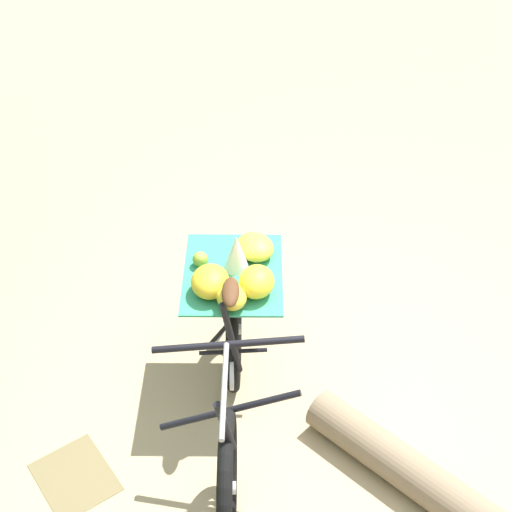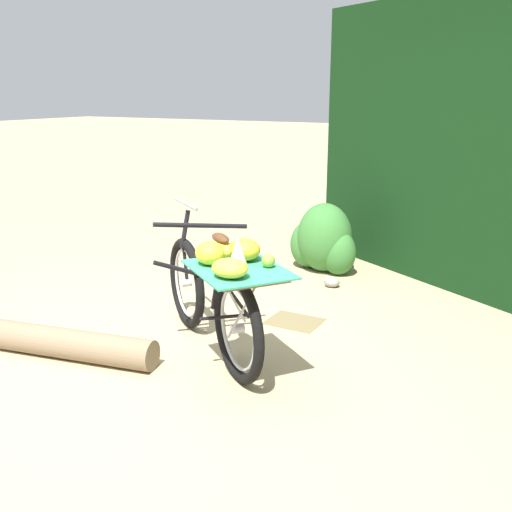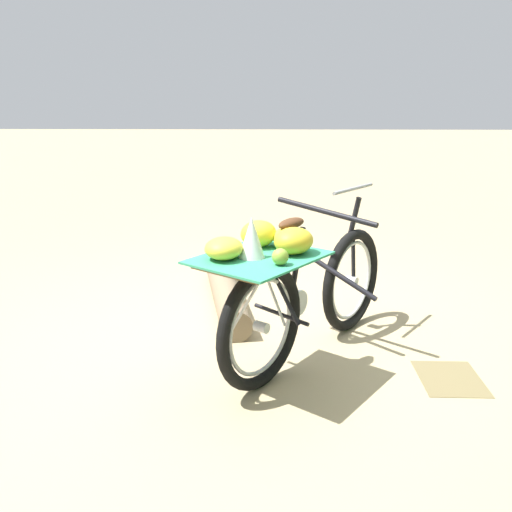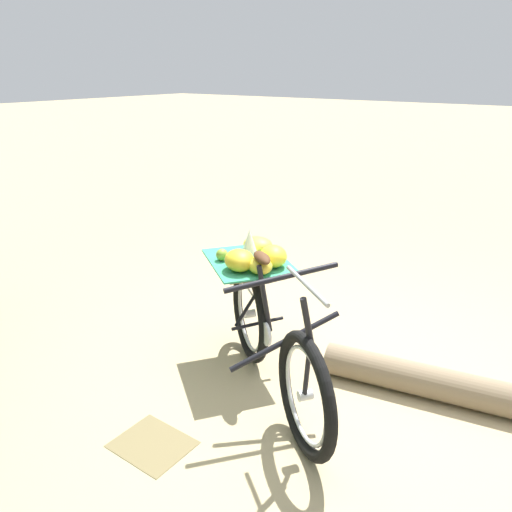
% 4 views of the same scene
% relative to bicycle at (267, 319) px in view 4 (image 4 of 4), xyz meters
% --- Properties ---
extents(ground_plane, '(60.00, 60.00, 0.00)m').
position_rel_bicycle_xyz_m(ground_plane, '(-0.25, -0.21, -0.51)').
color(ground_plane, tan).
extents(bicycle, '(1.61, 1.29, 1.03)m').
position_rel_bicycle_xyz_m(bicycle, '(0.00, 0.00, 0.00)').
color(bicycle, black).
rests_on(bicycle, ground_plane).
extents(fallen_log, '(1.47, 0.49, 0.22)m').
position_rel_bicycle_xyz_m(fallen_log, '(-0.97, -0.54, -0.40)').
color(fallen_log, '#7F6B51').
rests_on(fallen_log, ground_plane).
extents(leaf_litter_patch, '(0.44, 0.36, 0.01)m').
position_rel_bicycle_xyz_m(leaf_litter_patch, '(0.20, 0.89, -0.51)').
color(leaf_litter_patch, olive).
rests_on(leaf_litter_patch, ground_plane).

